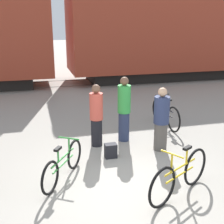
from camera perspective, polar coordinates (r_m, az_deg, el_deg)
name	(u,v)px	position (r m, az deg, el deg)	size (l,w,h in m)	color
ground_plane	(119,189)	(6.20, 1.20, -13.88)	(80.00, 80.00, 0.00)	gray
freight_train	(59,23)	(15.40, -9.61, 15.72)	(50.64, 3.07, 5.49)	black
rail_near	(64,86)	(15.02, -8.80, 4.67)	(62.64, 0.07, 0.01)	#4C4238
rail_far	(61,81)	(16.42, -9.36, 5.70)	(62.64, 0.07, 0.01)	#4C4238
bicycle_black	(165,114)	(9.47, 9.75, -0.32)	(0.46, 1.75, 0.93)	black
bicycle_yellow	(180,176)	(5.96, 12.30, -11.28)	(1.61, 0.97, 0.94)	black
bicycle_green	(63,164)	(6.43, -8.91, -9.38)	(0.98, 1.49, 0.81)	black
person_in_green	(124,109)	(8.15, 2.22, 0.51)	(0.34, 0.34, 1.72)	#283351
person_in_red	(96,116)	(7.82, -2.88, -0.69)	(0.33, 0.33, 1.60)	black
person_in_navy	(161,120)	(7.67, 9.00, -1.43)	(0.38, 0.38, 1.58)	#514C47
backpack	(111,151)	(7.37, -0.23, -7.09)	(0.28, 0.20, 0.34)	black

